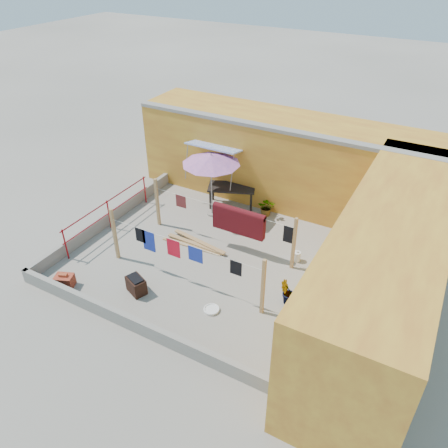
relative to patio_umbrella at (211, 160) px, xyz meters
The scene contains 21 objects.
ground 3.38m from the patio_umbrella, 62.27° to the right, with size 80.00×80.00×0.00m, color #9E998E.
wall_back 3.00m from the patio_umbrella, 54.87° to the left, with size 11.00×3.27×3.21m.
wall_right 6.82m from the patio_umbrella, 19.62° to the right, with size 2.40×9.00×3.20m, color gold.
parapet_front 6.30m from the patio_umbrella, 78.44° to the right, with size 8.30×0.16×0.44m, color gray.
parapet_left 4.17m from the patio_umbrella, 141.63° to the right, with size 0.16×7.30×0.44m, color gray.
red_railing 3.91m from the patio_umbrella, 136.90° to the right, with size 0.05×4.20×1.10m.
clothesline_rig 2.69m from the patio_umbrella, 46.07° to the right, with size 5.09×2.35×1.80m.
patio_umbrella is the anchor object (origin of this frame).
outdoor_table 1.75m from the patio_umbrella, 70.93° to the left, with size 1.92×1.46×0.81m.
brick_stack 6.09m from the patio_umbrella, 107.74° to the right, with size 0.62×0.54×0.45m.
lumber_pile 2.92m from the patio_umbrella, 75.56° to the right, with size 2.28×0.63×0.14m.
brazier 5.06m from the patio_umbrella, 87.23° to the right, with size 0.69×0.58×0.52m.
white_basin 5.40m from the patio_umbrella, 59.91° to the right, with size 0.44×0.44×0.08m.
water_jug_a 4.36m from the patio_umbrella, 16.40° to the right, with size 0.24×0.24×0.38m.
water_jug_b 4.84m from the patio_umbrella, ahead, with size 0.20×0.20×0.31m.
green_hose 5.36m from the patio_umbrella, ahead, with size 0.55×0.55×0.08m.
plant_back_a 2.71m from the patio_umbrella, 27.44° to the left, with size 0.62×0.54×0.69m, color #23601B.
plant_back_b 5.12m from the patio_umbrella, ahead, with size 0.39×0.39×0.69m, color #23601B.
plant_right_a 5.21m from the patio_umbrella, ahead, with size 0.44×0.30×0.84m, color #23601B.
plant_right_b 5.45m from the patio_umbrella, 36.16° to the right, with size 0.43×0.35×0.79m, color #23601B.
plant_right_c 6.70m from the patio_umbrella, 40.29° to the right, with size 0.51×0.44×0.57m, color #23601B.
Camera 1 is at (5.76, -9.40, 8.53)m, focal length 35.00 mm.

